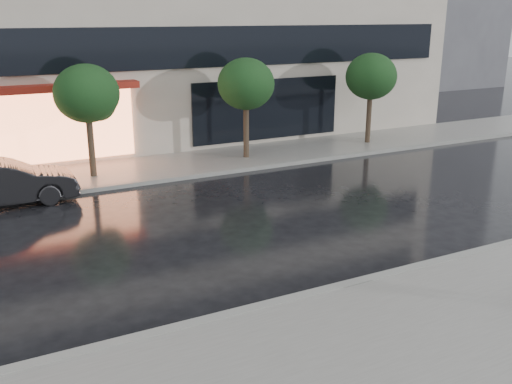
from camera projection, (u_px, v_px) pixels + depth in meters
ground at (323, 270)px, 12.93m from camera, size 120.00×120.00×0.00m
sidewalk_near at (425, 337)px, 10.15m from camera, size 60.00×4.50×0.12m
sidewalk_far at (173, 166)px, 21.61m from camera, size 60.00×3.50×0.12m
curb_near at (350, 285)px, 12.06m from camera, size 60.00×0.25×0.14m
curb_far at (189, 177)px, 20.12m from camera, size 60.00×0.25×0.14m
tree_mid_west at (88, 96)px, 19.28m from camera, size 2.20×2.20×3.99m
tree_mid_east at (247, 86)px, 21.90m from camera, size 2.20×2.20×3.99m
tree_far_east at (372, 78)px, 24.52m from camera, size 2.20×2.20×3.99m
parked_car at (3, 183)px, 17.13m from camera, size 4.25×1.48×1.40m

